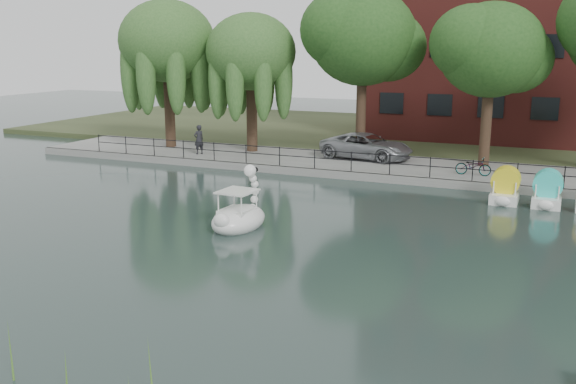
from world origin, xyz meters
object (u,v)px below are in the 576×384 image
Objects in this scene: minivan at (367,144)px; swan_boat at (239,215)px; bicycle at (473,165)px; pedestrian at (199,137)px.

minivan is 2.11× the size of swan_boat.
minivan is 3.45× the size of bicycle.
bicycle is at bearing 62.91° from swan_boat.
swan_boat is (8.77, -11.65, -0.89)m from pedestrian.
minivan is 3.00× the size of pedestrian.
minivan is 9.80m from pedestrian.
bicycle is 15.69m from pedestrian.
bicycle is at bearing 116.83° from pedestrian.
swan_boat is at bearing 149.18° from bicycle.
bicycle is 13.51m from swan_boat.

